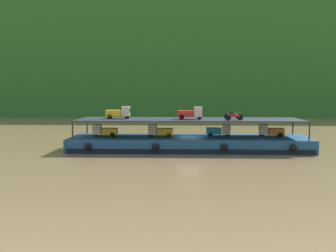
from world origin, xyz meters
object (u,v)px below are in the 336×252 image
cargo_barge (189,143)px  mini_truck_lower_stern (105,131)px  mini_truck_lower_aft (160,131)px  mini_truck_lower_mid (219,130)px  mini_truck_upper_stern (118,113)px  motorcycle_upper_port (234,116)px  motorcycle_upper_centre (232,115)px  mini_truck_upper_mid (191,113)px  mini_truck_lower_fore (271,131)px

cargo_barge → mini_truck_lower_stern: 9.62m
mini_truck_lower_aft → mini_truck_lower_mid: (6.59, 0.80, 0.00)m
mini_truck_upper_stern → motorcycle_upper_port: 13.02m
motorcycle_upper_centre → mini_truck_upper_stern: bearing=178.7°
mini_truck_lower_mid → mini_truck_upper_stern: bearing=-179.9°
mini_truck_lower_stern → mini_truck_upper_stern: 2.60m
cargo_barge → mini_truck_upper_mid: (0.13, -0.54, 3.44)m
motorcycle_upper_centre → mini_truck_upper_mid: bearing=-173.0°
cargo_barge → motorcycle_upper_port: bearing=-23.0°
mini_truck_lower_stern → motorcycle_upper_centre: size_ratio=1.45×
mini_truck_lower_fore → motorcycle_upper_port: size_ratio=1.47×
cargo_barge → mini_truck_lower_stern: size_ratio=9.63×
motorcycle_upper_centre → mini_truck_lower_mid: bearing=167.4°
mini_truck_upper_mid → motorcycle_upper_centre: (4.66, 0.58, -0.26)m
mini_truck_upper_mid → motorcycle_upper_port: (4.63, -1.48, -0.26)m
cargo_barge → mini_truck_lower_fore: mini_truck_lower_fore is taller
mini_truck_lower_stern → mini_truck_upper_mid: mini_truck_upper_mid is taller
mini_truck_lower_aft → mini_truck_upper_stern: 5.25m
mini_truck_lower_mid → motorcycle_upper_port: 3.27m
motorcycle_upper_centre → motorcycle_upper_port: bearing=-90.8°
mini_truck_lower_aft → mini_truck_upper_mid: size_ratio=1.00×
mini_truck_lower_mid → mini_truck_upper_mid: size_ratio=1.01×
cargo_barge → mini_truck_lower_fore: 9.26m
mini_truck_lower_aft → mini_truck_lower_fore: (12.40, 0.67, 0.00)m
mini_truck_lower_stern → mini_truck_lower_fore: bearing=2.2°
cargo_barge → mini_truck_upper_stern: size_ratio=9.50×
mini_truck_lower_stern → mini_truck_lower_aft: (6.24, 0.04, 0.00)m
mini_truck_lower_fore → motorcycle_upper_port: (-4.39, -2.24, 1.74)m
mini_truck_lower_fore → mini_truck_lower_mid: bearing=178.7°
mini_truck_lower_aft → motorcycle_upper_port: size_ratio=1.47×
motorcycle_upper_port → mini_truck_lower_fore: bearing=27.1°
mini_truck_lower_fore → motorcycle_upper_centre: 4.70m
mini_truck_upper_stern → motorcycle_upper_port: bearing=-10.4°
motorcycle_upper_centre → cargo_barge: bearing=-179.6°
mini_truck_lower_stern → motorcycle_upper_centre: motorcycle_upper_centre is taller
motorcycle_upper_centre → mini_truck_lower_fore: bearing=2.5°
mini_truck_lower_mid → mini_truck_upper_stern: 11.55m
mini_truck_lower_stern → mini_truck_lower_fore: 18.66m
mini_truck_lower_stern → mini_truck_lower_aft: size_ratio=0.99×
mini_truck_lower_aft → mini_truck_lower_mid: bearing=6.9°
mini_truck_lower_aft → mini_truck_lower_fore: bearing=3.1°
mini_truck_lower_stern → mini_truck_upper_mid: size_ratio=0.99×
mini_truck_lower_mid → mini_truck_upper_stern: mini_truck_upper_stern is taller
mini_truck_upper_mid → motorcycle_upper_centre: bearing=7.0°
mini_truck_lower_stern → mini_truck_upper_mid: bearing=-0.4°
mini_truck_lower_aft → mini_truck_lower_fore: size_ratio=1.00×
cargo_barge → mini_truck_upper_stern: mini_truck_upper_stern is taller
mini_truck_upper_mid → motorcycle_upper_port: 4.86m
mini_truck_lower_mid → mini_truck_lower_fore: size_ratio=1.00×
mini_truck_lower_stern → motorcycle_upper_centre: 14.40m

